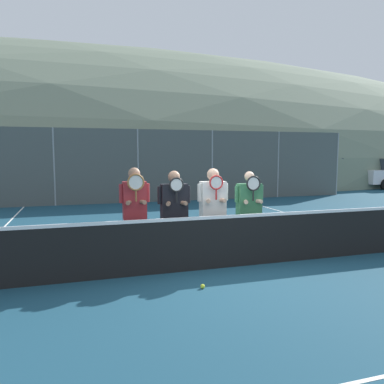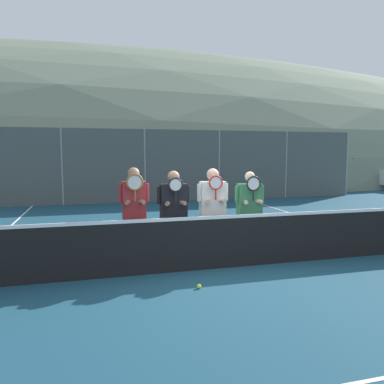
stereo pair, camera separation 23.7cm
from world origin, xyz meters
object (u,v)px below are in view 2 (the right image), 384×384
Objects in this scene: player_rightmost at (249,207)px; car_center at (244,176)px; player_center_left at (174,208)px; player_leftmost at (134,208)px; tennis_ball_on_court at (199,286)px; car_left_of_center at (147,176)px; car_right_of_center at (326,174)px; car_far_left at (33,179)px; player_center_right at (213,206)px.

player_rightmost reaches higher than car_center.
player_rightmost is at bearing -1.44° from player_center_left.
player_leftmost is 1.95m from tennis_ball_on_court.
car_left_of_center is 0.99× the size of car_right_of_center.
car_left_of_center reaches higher than car_right_of_center.
car_right_of_center reaches higher than player_rightmost.
player_center_left is 12.80m from car_center.
car_far_left reaches higher than car_center.
player_center_left is 25.43× the size of tennis_ball_on_court.
player_center_right is at bearing 178.72° from player_rightmost.
player_center_left is 1.74m from tennis_ball_on_court.
car_right_of_center reaches higher than player_center_left.
car_far_left is at bearing 107.84° from tennis_ball_on_court.
player_center_left is 1.50m from player_rightmost.
player_leftmost reaches higher than car_center.
player_leftmost is at bearing 178.20° from player_rightmost.
player_center_right is 0.42× the size of car_right_of_center.
player_rightmost is 24.96× the size of tennis_ball_on_court.
tennis_ball_on_court is (-1.42, -1.38, -0.97)m from player_rightmost.
player_leftmost is at bearing -136.21° from car_right_of_center.
car_left_of_center reaches higher than tennis_ball_on_court.
player_rightmost is at bearing -112.68° from car_center.
player_leftmost is 26.40× the size of tennis_ball_on_court.
car_far_left is at bearing 109.62° from player_center_left.
player_center_right is 11.57m from car_left_of_center.
car_center is at bearing 64.12° from tennis_ball_on_court.
player_leftmost is at bearing -73.75° from car_far_left.
car_left_of_center reaches higher than car_center.
player_rightmost is at bearing -130.16° from car_right_of_center.
player_center_right is 15.56m from car_right_of_center.
player_leftmost reaches higher than car_right_of_center.
car_far_left is at bearing -178.14° from car_right_of_center.
car_left_of_center is at bearing 80.56° from player_leftmost.
player_rightmost reaches higher than tennis_ball_on_court.
player_center_right is 1.86m from tennis_ball_on_court.
car_left_of_center is at bearing 179.68° from car_right_of_center.
player_center_right is 0.38× the size of car_far_left.
tennis_ball_on_court is (-0.68, -1.40, -1.03)m from player_center_right.
car_far_left is 68.87× the size of tennis_ball_on_court.
car_center is at bearing 61.04° from player_center_left.
tennis_ball_on_court is (0.08, -1.42, -1.00)m from player_center_left.
car_right_of_center is at bearing 43.79° from player_leftmost.
car_center is at bearing -3.89° from car_left_of_center.
car_center is (5.45, 11.22, -0.20)m from player_center_right.
car_right_of_center is at bearing 3.25° from car_center.
player_leftmost is 1.48m from player_center_right.
player_center_right is at bearing -92.17° from car_left_of_center.
car_far_left is at bearing 112.98° from player_center_right.
player_center_left is at bearing -95.89° from car_left_of_center.
car_left_of_center is at bearing 84.11° from player_center_left.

